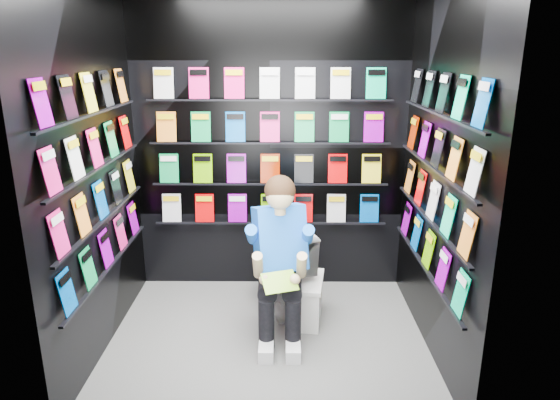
{
  "coord_description": "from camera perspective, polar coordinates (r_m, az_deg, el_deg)",
  "views": [
    {
      "loc": [
        0.12,
        -3.35,
        2.13
      ],
      "look_at": [
        0.09,
        0.15,
        1.07
      ],
      "focal_mm": 32.0,
      "sensor_mm": 36.0,
      "label": 1
    }
  ],
  "objects": [
    {
      "name": "floor",
      "position": [
        3.97,
        -1.42,
        -15.66
      ],
      "size": [
        2.4,
        2.4,
        0.0
      ],
      "primitive_type": "plane",
      "color": "#5D5D5A",
      "rests_on": "ground"
    },
    {
      "name": "wall_back",
      "position": [
        4.43,
        -1.14,
        5.98
      ],
      "size": [
        2.4,
        0.04,
        2.6
      ],
      "primitive_type": "cube",
      "color": "black",
      "rests_on": "floor"
    },
    {
      "name": "wall_front",
      "position": [
        2.5,
        -2.36,
        -2.66
      ],
      "size": [
        2.4,
        0.04,
        2.6
      ],
      "primitive_type": "cube",
      "color": "black",
      "rests_on": "floor"
    },
    {
      "name": "wall_left",
      "position": [
        3.7,
        -20.54,
        2.72
      ],
      "size": [
        0.04,
        2.0,
        2.6
      ],
      "primitive_type": "cube",
      "color": "black",
      "rests_on": "floor"
    },
    {
      "name": "wall_right",
      "position": [
        3.62,
        17.81,
        2.7
      ],
      "size": [
        0.04,
        2.0,
        2.6
      ],
      "primitive_type": "cube",
      "color": "black",
      "rests_on": "floor"
    },
    {
      "name": "comics_back",
      "position": [
        4.4,
        -1.15,
        5.97
      ],
      "size": [
        2.1,
        0.06,
        1.37
      ],
      "primitive_type": null,
      "color": "red",
      "rests_on": "wall_back"
    },
    {
      "name": "comics_left",
      "position": [
        3.68,
        -20.11,
        2.81
      ],
      "size": [
        0.06,
        1.7,
        1.37
      ],
      "primitive_type": null,
      "color": "red",
      "rests_on": "wall_left"
    },
    {
      "name": "comics_right",
      "position": [
        3.61,
        17.37,
        2.79
      ],
      "size": [
        0.06,
        1.7,
        1.37
      ],
      "primitive_type": null,
      "color": "red",
      "rests_on": "wall_right"
    },
    {
      "name": "toilet",
      "position": [
        4.27,
        0.04,
        -7.59
      ],
      "size": [
        0.64,
        0.85,
        0.73
      ],
      "primitive_type": "imported",
      "rotation": [
        0.0,
        0.0,
        3.47
      ],
      "color": "white",
      "rests_on": "floor"
    },
    {
      "name": "longbox",
      "position": [
        4.15,
        2.96,
        -11.49
      ],
      "size": [
        0.3,
        0.47,
        0.33
      ],
      "primitive_type": "cube",
      "rotation": [
        0.0,
        0.0,
        -0.13
      ],
      "color": "silver",
      "rests_on": "floor"
    },
    {
      "name": "longbox_lid",
      "position": [
        4.07,
        3.0,
        -9.25
      ],
      "size": [
        0.32,
        0.49,
        0.03
      ],
      "primitive_type": "cube",
      "rotation": [
        0.0,
        0.0,
        -0.13
      ],
      "color": "silver",
      "rests_on": "longbox"
    },
    {
      "name": "reader",
      "position": [
        3.77,
        0.0,
        -4.52
      ],
      "size": [
        0.72,
        0.86,
        1.36
      ],
      "primitive_type": null,
      "rotation": [
        0.0,
        0.0,
        0.33
      ],
      "color": "blue",
      "rests_on": "toilet"
    },
    {
      "name": "held_comic",
      "position": [
        3.52,
        -0.04,
        -9.34
      ],
      "size": [
        0.28,
        0.21,
        0.1
      ],
      "primitive_type": "cube",
      "rotation": [
        -0.96,
        0.0,
        0.33
      ],
      "color": "green",
      "rests_on": "reader"
    }
  ]
}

